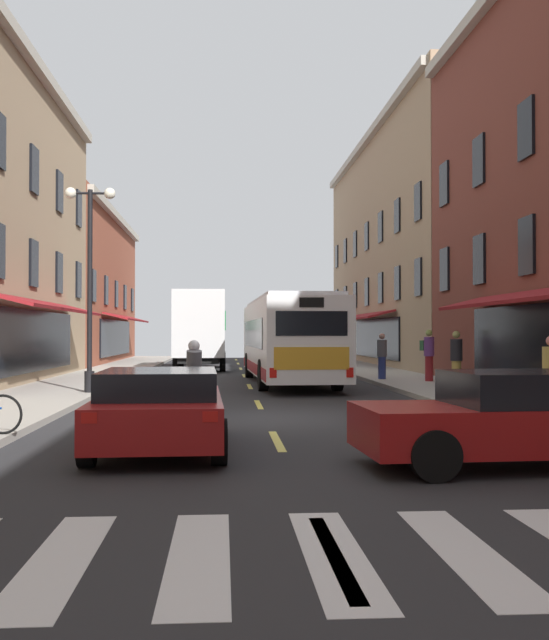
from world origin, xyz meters
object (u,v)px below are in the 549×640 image
at_px(box_truck, 201,330).
at_px(pedestrian_far, 456,359).
at_px(pedestrian_mid, 382,355).
at_px(street_lamp_twin, 90,279).
at_px(motorcycle_rider, 194,383).
at_px(sedan_near, 537,417).
at_px(transit_bus, 288,339).
at_px(sedan_mid, 202,351).
at_px(sedan_far, 160,408).
at_px(pedestrian_near, 429,354).

height_order(box_truck, pedestrian_far, box_truck).
distance_m(box_truck, pedestrian_far, 17.43).
bearing_deg(pedestrian_mid, street_lamp_twin, -56.05).
xyz_separation_m(motorcycle_rider, pedestrian_mid, (6.47, 10.39, 0.29)).
xyz_separation_m(sedan_near, pedestrian_mid, (1.56, 17.31, 0.33)).
height_order(transit_bus, pedestrian_mid, transit_bus).
distance_m(transit_bus, sedan_mid, 19.61).
distance_m(sedan_far, street_lamp_twin, 10.63).
xyz_separation_m(transit_bus, street_lamp_twin, (-6.13, -5.41, 1.75)).
distance_m(pedestrian_near, pedestrian_far, 3.75).
bearing_deg(sedan_far, street_lamp_twin, 105.82).
distance_m(sedan_mid, street_lamp_twin, 24.93).
height_order(transit_bus, motorcycle_rider, transit_bus).
height_order(box_truck, sedan_near, box_truck).
bearing_deg(sedan_near, transit_bus, 96.40).
bearing_deg(motorcycle_rider, pedestrian_mid, 58.08).
bearing_deg(pedestrian_far, sedan_mid, -103.27).
xyz_separation_m(motorcycle_rider, pedestrian_far, (7.65, 5.29, 0.33)).
bearing_deg(sedan_near, pedestrian_mid, 84.85).
bearing_deg(sedan_mid, sedan_far, -89.49).
bearing_deg(sedan_far, box_truck, 90.29).
xyz_separation_m(sedan_near, pedestrian_near, (2.93, 15.96, 0.43)).
distance_m(sedan_near, street_lamp_twin, 14.45).
height_order(sedan_mid, street_lamp_twin, street_lamp_twin).
xyz_separation_m(pedestrian_near, street_lamp_twin, (-10.97, -4.27, 2.25)).
bearing_deg(pedestrian_near, sedan_far, 25.78).
xyz_separation_m(sedan_mid, street_lamp_twin, (-2.49, -24.67, 2.63)).
bearing_deg(pedestrian_near, transit_bus, -47.49).
relative_size(sedan_near, motorcycle_rider, 2.35).
relative_size(sedan_far, pedestrian_near, 2.43).
relative_size(box_truck, motorcycle_rider, 3.60).
relative_size(transit_bus, sedan_near, 2.43).
xyz_separation_m(transit_bus, pedestrian_mid, (3.48, 0.21, -0.61)).
xyz_separation_m(transit_bus, sedan_far, (-3.32, -15.30, -0.95)).
relative_size(box_truck, sedan_near, 1.53).
relative_size(pedestrian_near, pedestrian_far, 1.03).
distance_m(box_truck, street_lamp_twin, 16.20).
height_order(sedan_near, street_lamp_twin, street_lamp_twin).
bearing_deg(transit_bus, motorcycle_rider, -106.38).
relative_size(pedestrian_mid, pedestrian_far, 0.96).
distance_m(pedestrian_mid, pedestrian_far, 5.23).
relative_size(sedan_near, pedestrian_far, 2.79).
bearing_deg(box_truck, street_lamp_twin, -99.51).
relative_size(box_truck, pedestrian_mid, 4.45).
height_order(sedan_near, sedan_far, sedan_near).
bearing_deg(box_truck, sedan_far, -89.71).
height_order(box_truck, sedan_mid, box_truck).
bearing_deg(pedestrian_mid, box_truck, -142.42).
bearing_deg(pedestrian_far, sedan_near, 45.16).
height_order(sedan_near, pedestrian_far, pedestrian_far).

